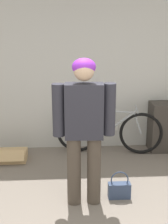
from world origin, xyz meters
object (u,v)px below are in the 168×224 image
(cardboard_box, at_px, (10,156))
(handbag, at_px, (119,189))
(person, at_px, (84,124))
(bicycle, at_px, (109,131))

(cardboard_box, bearing_deg, handbag, -37.64)
(handbag, bearing_deg, person, -171.46)
(person, xyz_separation_m, bicycle, (0.50, 1.48, -0.64))
(person, height_order, cardboard_box, person)
(handbag, relative_size, cardboard_box, 0.69)
(person, height_order, handbag, person)
(person, bearing_deg, bicycle, 73.61)
(person, bearing_deg, cardboard_box, 133.55)
(bicycle, xyz_separation_m, cardboard_box, (-1.61, -0.22, -0.30))
(person, xyz_separation_m, cardboard_box, (-1.10, 1.26, -0.93))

